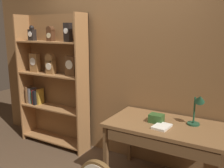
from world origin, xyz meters
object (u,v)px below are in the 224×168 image
object	(u,v)px
toolbox_small	(156,118)
bookshelf	(53,81)
desk_lamp	(198,107)
open_repair_manual	(162,127)
workbench	(168,132)

from	to	relation	value
toolbox_small	bookshelf	bearing A→B (deg)	172.53
desk_lamp	open_repair_manual	world-z (taller)	desk_lamp
bookshelf	desk_lamp	xyz separation A→B (m)	(2.24, -0.13, -0.04)
bookshelf	workbench	bearing A→B (deg)	-7.43
bookshelf	workbench	world-z (taller)	bookshelf
workbench	bookshelf	bearing A→B (deg)	172.57
bookshelf	toolbox_small	bearing A→B (deg)	-7.47
desk_lamp	workbench	bearing A→B (deg)	-156.36
bookshelf	workbench	size ratio (longest dim) A/B	1.48
toolbox_small	open_repair_manual	world-z (taller)	toolbox_small
bookshelf	toolbox_small	xyz separation A→B (m)	(1.80, -0.24, -0.22)
open_repair_manual	desk_lamp	bearing A→B (deg)	42.17
workbench	desk_lamp	world-z (taller)	desk_lamp
bookshelf	toolbox_small	world-z (taller)	bookshelf
toolbox_small	open_repair_manual	xyz separation A→B (m)	(0.11, -0.12, -0.04)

